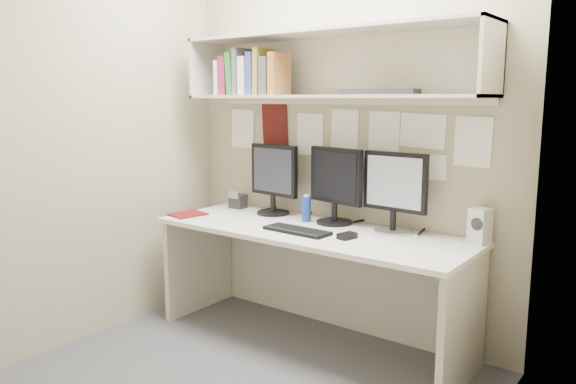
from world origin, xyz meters
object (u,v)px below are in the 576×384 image
Objects in this scene: desk at (311,286)px; maroon_notebook at (188,214)px; keyboard at (297,231)px; speaker at (480,226)px; monitor_left at (274,177)px; monitor_center at (336,183)px; desk_phone at (238,201)px; monitor_right at (395,189)px.

maroon_notebook is at bearing -169.20° from desk.
speaker reaches higher than keyboard.
monitor_left is 0.50m from monitor_center.
keyboard is at bearing -27.21° from desk_phone.
desk is 4.14× the size of monitor_center.
maroon_notebook is 0.41m from desk_phone.
speaker reaches higher than maroon_notebook.
speaker is at bearing 8.88° from monitor_right.
maroon_notebook is at bearing -159.77° from monitor_right.
speaker is 0.88× the size of maroon_notebook.
monitor_right is at bearing 11.11° from monitor_center.
monitor_right is at bearing 6.78° from monitor_left.
monitor_center is at bearing -175.97° from monitor_right.
maroon_notebook is at bearing -174.43° from keyboard.
monitor_center is at bearing -3.60° from desk_phone.
monitor_left reaches higher than desk_phone.
monitor_left is 1.14× the size of keyboard.
desk_phone is (-0.34, 0.01, -0.21)m from monitor_left.
desk is 0.80m from monitor_right.
keyboard is at bearing -139.07° from monitor_right.
monitor_left is 0.64m from maroon_notebook.
monitor_center reaches higher than desk.
monitor_center reaches higher than maroon_notebook.
monitor_center is 0.86m from desk_phone.
desk_phone is at bearing 158.43° from keyboard.
maroon_notebook is (-0.89, -0.05, -0.00)m from keyboard.
monitor_left reaches higher than maroon_notebook.
monitor_left is 2.41× the size of speaker.
speaker is at bearing 24.64° from keyboard.
monitor_left is at bearing 154.65° from desk.
desk is at bearing -150.57° from speaker.
desk_phone is (-0.84, 0.01, -0.21)m from monitor_center.
speaker is (0.96, 0.39, 0.09)m from keyboard.
speaker is at bearing 8.50° from monitor_left.
keyboard is (0.45, -0.35, -0.25)m from monitor_left.
monitor_center is 2.15× the size of maroon_notebook.
maroon_notebook reaches higher than desk.
keyboard is (-0.46, -0.35, -0.25)m from monitor_right.
monitor_left reaches higher than keyboard.
monitor_left is 0.62m from keyboard.
monitor_right is (0.91, -0.00, 0.00)m from monitor_left.
speaker is (1.40, 0.04, -0.16)m from monitor_left.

